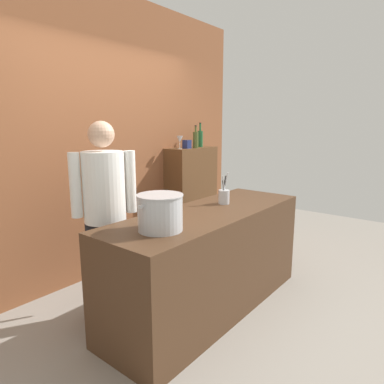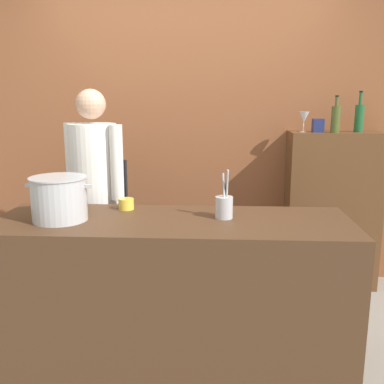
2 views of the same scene
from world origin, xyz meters
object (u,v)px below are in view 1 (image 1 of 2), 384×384
at_px(stockpot_large, 160,212).
at_px(wine_bottle_olive, 196,139).
at_px(butter_jar, 165,210).
at_px(wine_bottle_green, 200,138).
at_px(chef, 105,207).
at_px(wine_glass_tall, 180,140).
at_px(utensil_crock, 224,196).
at_px(spice_tin_navy, 187,144).

xyz_separation_m(stockpot_large, wine_bottle_olive, (1.84, 1.13, 0.41)).
distance_m(butter_jar, wine_bottle_green, 2.02).
height_order(butter_jar, wine_bottle_green, wine_bottle_green).
xyz_separation_m(chef, butter_jar, (0.31, -0.39, -0.03)).
relative_size(stockpot_large, wine_glass_tall, 2.37).
bearing_deg(utensil_crock, butter_jar, 164.48).
distance_m(wine_bottle_green, wine_glass_tall, 0.44).
distance_m(wine_bottle_olive, wine_glass_tall, 0.24).
xyz_separation_m(chef, stockpot_large, (-0.03, -0.66, 0.06)).
height_order(wine_bottle_olive, wine_glass_tall, wine_bottle_olive).
height_order(chef, spice_tin_navy, chef).
bearing_deg(wine_bottle_green, chef, -164.69).
distance_m(utensil_crock, spice_tin_navy, 1.38).
distance_m(stockpot_large, wine_glass_tall, 2.05).
distance_m(wine_bottle_olive, spice_tin_navy, 0.14).
bearing_deg(spice_tin_navy, chef, -163.10).
bearing_deg(utensil_crock, wine_glass_tall, 59.35).
bearing_deg(butter_jar, spice_tin_navy, 33.17).
height_order(wine_bottle_olive, spice_tin_navy, wine_bottle_olive).
xyz_separation_m(wine_bottle_green, wine_bottle_olive, (-0.21, -0.08, -0.01)).
xyz_separation_m(wine_glass_tall, spice_tin_navy, (0.11, -0.03, -0.06)).
bearing_deg(wine_bottle_green, wine_bottle_olive, -157.79).
height_order(butter_jar, wine_glass_tall, wine_glass_tall).
bearing_deg(spice_tin_navy, wine_bottle_olive, -19.85).
height_order(stockpot_large, wine_bottle_olive, wine_bottle_olive).
bearing_deg(utensil_crock, wine_bottle_olive, 49.32).
bearing_deg(wine_bottle_olive, chef, -165.51).
relative_size(stockpot_large, spice_tin_navy, 3.62).
relative_size(utensil_crock, wine_glass_tall, 1.81).
bearing_deg(chef, wine_glass_tall, -132.68).
bearing_deg(spice_tin_navy, utensil_crock, -125.32).
relative_size(chef, wine_bottle_green, 5.10).
height_order(wine_glass_tall, spice_tin_navy, wine_glass_tall).
distance_m(wine_bottle_green, spice_tin_navy, 0.34).
bearing_deg(stockpot_large, wine_bottle_olive, 31.51).
bearing_deg(wine_glass_tall, stockpot_large, -143.26).
bearing_deg(wine_bottle_green, stockpot_large, -149.36).
distance_m(stockpot_large, wine_bottle_green, 2.42).
bearing_deg(utensil_crock, wine_bottle_green, 45.57).
distance_m(butter_jar, wine_bottle_olive, 1.81).
height_order(utensil_crock, spice_tin_navy, spice_tin_navy).
xyz_separation_m(chef, spice_tin_navy, (1.69, 0.51, 0.41)).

